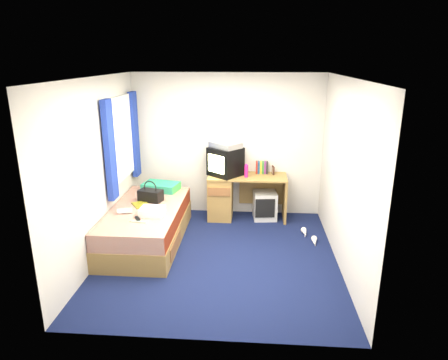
# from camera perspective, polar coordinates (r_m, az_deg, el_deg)

# --- Properties ---
(ground) EXTENTS (3.40, 3.40, 0.00)m
(ground) POSITION_cam_1_polar(r_m,az_deg,el_deg) (5.60, -0.76, -10.89)
(ground) COLOR #0C1438
(ground) RESTS_ON ground
(room_shell) EXTENTS (3.40, 3.40, 3.40)m
(room_shell) POSITION_cam_1_polar(r_m,az_deg,el_deg) (5.08, -0.82, 3.70)
(room_shell) COLOR white
(room_shell) RESTS_ON ground
(bed) EXTENTS (1.01, 2.00, 0.54)m
(bed) POSITION_cam_1_polar(r_m,az_deg,el_deg) (6.02, -10.97, -6.30)
(bed) COLOR #A48044
(bed) RESTS_ON ground
(pillow) EXTENTS (0.63, 0.47, 0.12)m
(pillow) POSITION_cam_1_polar(r_m,az_deg,el_deg) (6.62, -8.99, -0.93)
(pillow) COLOR teal
(pillow) RESTS_ON bed
(desk) EXTENTS (1.30, 0.55, 0.75)m
(desk) POSITION_cam_1_polar(r_m,az_deg,el_deg) (6.75, 0.99, -2.10)
(desk) COLOR #A48044
(desk) RESTS_ON ground
(storage_cube) EXTENTS (0.41, 0.41, 0.47)m
(storage_cube) POSITION_cam_1_polar(r_m,az_deg,el_deg) (6.79, 5.85, -3.60)
(storage_cube) COLOR silver
(storage_cube) RESTS_ON ground
(crt_tv) EXTENTS (0.64, 0.63, 0.47)m
(crt_tv) POSITION_cam_1_polar(r_m,az_deg,el_deg) (6.59, 0.19, 2.66)
(crt_tv) COLOR black
(crt_tv) RESTS_ON desk
(vcr) EXTENTS (0.57, 0.56, 0.09)m
(vcr) POSITION_cam_1_polar(r_m,az_deg,el_deg) (6.53, 0.22, 5.03)
(vcr) COLOR silver
(vcr) RESTS_ON crt_tv
(book_row) EXTENTS (0.20, 0.13, 0.20)m
(book_row) POSITION_cam_1_polar(r_m,az_deg,el_deg) (6.76, 5.43, 1.81)
(book_row) COLOR maroon
(book_row) RESTS_ON desk
(picture_frame) EXTENTS (0.04, 0.12, 0.14)m
(picture_frame) POSITION_cam_1_polar(r_m,az_deg,el_deg) (6.73, 7.03, 1.40)
(picture_frame) COLOR black
(picture_frame) RESTS_ON desk
(pink_water_bottle) EXTENTS (0.08, 0.08, 0.20)m
(pink_water_bottle) POSITION_cam_1_polar(r_m,az_deg,el_deg) (6.51, 3.20, 1.25)
(pink_water_bottle) COLOR #CE1D7B
(pink_water_bottle) RESTS_ON desk
(aerosol_can) EXTENTS (0.05, 0.05, 0.16)m
(aerosol_can) POSITION_cam_1_polar(r_m,az_deg,el_deg) (6.67, 2.36, 1.49)
(aerosol_can) COLOR silver
(aerosol_can) RESTS_ON desk
(handbag) EXTENTS (0.39, 0.28, 0.32)m
(handbag) POSITION_cam_1_polar(r_m,az_deg,el_deg) (6.14, -10.44, -2.14)
(handbag) COLOR black
(handbag) RESTS_ON bed
(towel) EXTENTS (0.33, 0.28, 0.11)m
(towel) POSITION_cam_1_polar(r_m,az_deg,el_deg) (5.62, -10.21, -4.42)
(towel) COLOR white
(towel) RESTS_ON bed
(magazine) EXTENTS (0.33, 0.35, 0.01)m
(magazine) POSITION_cam_1_polar(r_m,az_deg,el_deg) (6.03, -11.78, -3.46)
(magazine) COLOR yellow
(magazine) RESTS_ON bed
(water_bottle) EXTENTS (0.21, 0.11, 0.07)m
(water_bottle) POSITION_cam_1_polar(r_m,az_deg,el_deg) (5.76, -14.00, -4.34)
(water_bottle) COLOR white
(water_bottle) RESTS_ON bed
(colour_swatch_fan) EXTENTS (0.23, 0.09, 0.01)m
(colour_swatch_fan) POSITION_cam_1_polar(r_m,az_deg,el_deg) (5.44, -12.21, -5.82)
(colour_swatch_fan) COLOR orange
(colour_swatch_fan) RESTS_ON bed
(remote_control) EXTENTS (0.12, 0.17, 0.02)m
(remote_control) POSITION_cam_1_polar(r_m,az_deg,el_deg) (5.52, -12.25, -5.42)
(remote_control) COLOR black
(remote_control) RESTS_ON bed
(window_assembly) EXTENTS (0.11, 1.42, 1.40)m
(window_assembly) POSITION_cam_1_polar(r_m,az_deg,el_deg) (6.27, -14.35, 5.46)
(window_assembly) COLOR silver
(window_assembly) RESTS_ON room_shell
(white_heels) EXTENTS (0.21, 0.53, 0.09)m
(white_heels) POSITION_cam_1_polar(r_m,az_deg,el_deg) (6.20, 12.11, -7.97)
(white_heels) COLOR white
(white_heels) RESTS_ON ground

